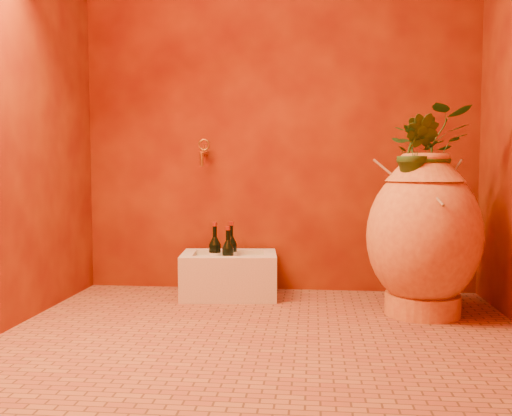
# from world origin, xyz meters

# --- Properties ---
(floor) EXTENTS (2.50, 2.50, 0.00)m
(floor) POSITION_xyz_m (0.00, 0.00, 0.00)
(floor) COLOR brown
(floor) RESTS_ON ground
(wall_back) EXTENTS (2.50, 0.02, 2.50)m
(wall_back) POSITION_xyz_m (0.00, 1.00, 1.25)
(wall_back) COLOR #5A0D05
(wall_back) RESTS_ON ground
(wall_left) EXTENTS (0.02, 2.00, 2.50)m
(wall_left) POSITION_xyz_m (-1.25, 0.00, 1.25)
(wall_left) COLOR #5A0D05
(wall_left) RESTS_ON ground
(amphora) EXTENTS (0.71, 0.71, 0.87)m
(amphora) POSITION_xyz_m (0.81, 0.43, 0.43)
(amphora) COLOR gold
(amphora) RESTS_ON floor
(stone_basin) EXTENTS (0.61, 0.44, 0.27)m
(stone_basin) POSITION_xyz_m (-0.29, 0.75, 0.13)
(stone_basin) COLOR beige
(stone_basin) RESTS_ON floor
(wine_bottle_a) EXTENTS (0.08, 0.08, 0.31)m
(wine_bottle_a) POSITION_xyz_m (-0.28, 0.79, 0.26)
(wine_bottle_a) COLOR black
(wine_bottle_a) RESTS_ON stone_basin
(wine_bottle_b) EXTENTS (0.08, 0.08, 0.31)m
(wine_bottle_b) POSITION_xyz_m (-0.37, 0.75, 0.26)
(wine_bottle_b) COLOR black
(wine_bottle_b) RESTS_ON stone_basin
(wine_bottle_c) EXTENTS (0.07, 0.07, 0.29)m
(wine_bottle_c) POSITION_xyz_m (-0.28, 0.68, 0.25)
(wine_bottle_c) COLOR black
(wine_bottle_c) RESTS_ON stone_basin
(wall_tap) EXTENTS (0.08, 0.16, 0.18)m
(wall_tap) POSITION_xyz_m (-0.47, 0.91, 0.89)
(wall_tap) COLOR olive
(wall_tap) RESTS_ON wall_back
(plant_main) EXTENTS (0.51, 0.47, 0.48)m
(plant_main) POSITION_xyz_m (0.83, 0.46, 0.87)
(plant_main) COLOR #254D1B
(plant_main) RESTS_ON amphora
(plant_side) EXTENTS (0.26, 0.24, 0.38)m
(plant_side) POSITION_xyz_m (0.76, 0.35, 0.87)
(plant_side) COLOR #254D1B
(plant_side) RESTS_ON amphora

